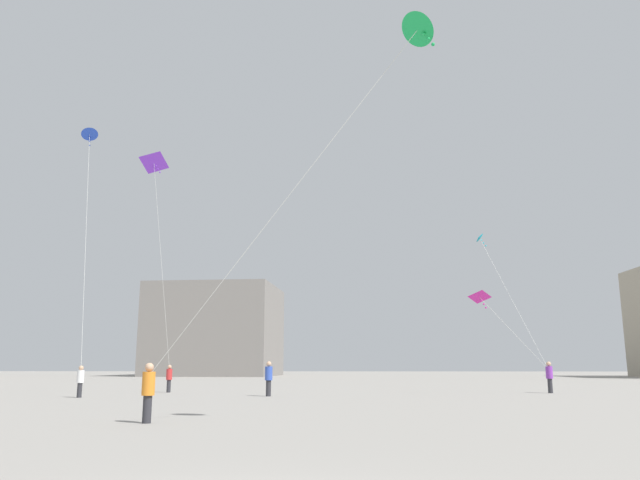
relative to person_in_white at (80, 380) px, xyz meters
name	(u,v)px	position (x,y,z in m)	size (l,w,h in m)	color
person_in_white	(80,380)	(0.00, 0.00, 0.00)	(0.34, 0.34, 1.57)	#2D2D33
person_in_orange	(148,390)	(7.83, -13.30, 0.05)	(0.36, 0.36, 1.66)	#2D2D33
person_in_blue	(269,377)	(9.26, 1.81, 0.12)	(0.39, 0.39, 1.79)	#2D2D33
person_in_purple	(549,376)	(25.12, 6.26, 0.12)	(0.39, 0.39, 1.79)	#2D2D33
person_in_red	(169,377)	(2.74, 6.03, 0.02)	(0.35, 0.35, 1.60)	#2D2D33
kite_magenta_delta	(481,298)	(20.93, 4.00, 4.41)	(4.86, 2.70, 4.35)	#D12899
kite_violet_delta	(154,165)	(1.51, 4.83, 12.86)	(2.03, 2.16, 13.07)	purple
kite_emerald_diamond	(416,33)	(15.47, -15.20, 9.82)	(8.35, 2.56, 9.93)	green
kite_cobalt_diamond	(90,137)	(-2.61, 4.59, 14.73)	(3.33, 5.31, 14.85)	blue
kite_cyan_diamond	(481,241)	(22.63, 11.09, 9.16)	(2.88, 5.36, 9.30)	#1EB2C6
building_centre_hall	(216,331)	(-6.55, 60.90, 5.74)	(18.68, 17.28, 13.20)	gray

